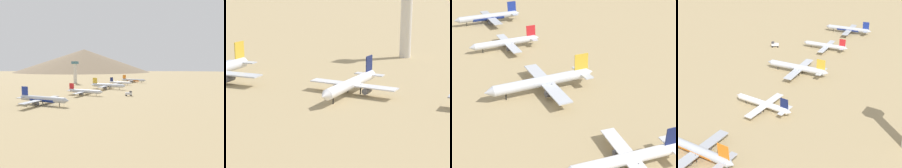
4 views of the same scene
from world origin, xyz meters
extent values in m
cone|color=silver|center=(-16.78, -1.94, 4.01)|extent=(3.01, 3.53, 3.26)
cube|color=gold|center=(-13.37, -1.57, 8.26)|extent=(5.26, 0.90, 6.68)
cube|color=#B6BBC5|center=(-13.94, -1.63, 4.37)|extent=(4.27, 11.72, 0.34)
cylinder|color=#4C4C54|center=(0.35, 5.67, 2.06)|extent=(4.22, 2.61, 2.20)
cylinder|color=white|center=(-6.55, 45.29, 3.30)|extent=(28.30, 3.02, 2.99)
cone|color=white|center=(8.85, 45.28, 3.30)|extent=(2.52, 2.93, 2.93)
cone|color=white|center=(-21.80, 45.31, 3.30)|extent=(2.20, 2.69, 2.69)
cube|color=#141E51|center=(-18.97, 45.31, 6.80)|extent=(4.32, 0.28, 5.50)
cube|color=silver|center=(-19.44, 45.31, 3.60)|extent=(2.52, 9.43, 0.28)
cube|color=silver|center=(-7.73, 45.30, 2.78)|extent=(3.96, 26.73, 0.35)
cylinder|color=#4C4C54|center=(-7.10, 50.01, 1.70)|extent=(3.30, 1.81, 1.81)
cylinder|color=#4C4C54|center=(-7.11, 40.58, 1.70)|extent=(3.30, 1.81, 1.81)
cylinder|color=black|center=(4.20, 45.28, 1.50)|extent=(0.35, 0.35, 3.00)
cylinder|color=black|center=(-8.52, 47.34, 1.50)|extent=(0.35, 0.35, 3.00)
cylinder|color=black|center=(-8.52, 43.25, 1.50)|extent=(0.35, 0.35, 3.00)
cylinder|color=beige|center=(-74.12, 37.95, 13.70)|extent=(4.80, 4.80, 27.40)
camera|label=1|loc=(100.45, -168.22, 23.43)|focal=29.96mm
camera|label=2|loc=(97.77, 96.55, 31.17)|focal=67.10mm
camera|label=3|loc=(28.27, 100.03, 55.22)|focal=53.77mm
camera|label=4|loc=(-93.41, 156.95, 83.35)|focal=53.52mm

